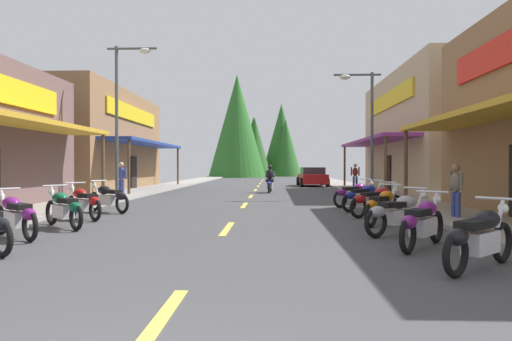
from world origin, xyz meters
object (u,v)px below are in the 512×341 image
(motorcycle_parked_right_3, at_px, (383,206))
(motorcycle_parked_left_1, at_px, (16,215))
(motorcycle_parked_right_4, at_px, (377,200))
(motorcycle_parked_right_0, at_px, (480,237))
(motorcycle_parked_right_1, at_px, (423,222))
(streetlamp_left, at_px, (124,101))
(pedestrian_waiting, at_px, (456,188))
(motorcycle_parked_left_3, at_px, (84,202))
(motorcycle_parked_right_6, at_px, (355,194))
(streetlamp_right, at_px, (364,116))
(motorcycle_parked_left_4, at_px, (108,197))
(motorcycle_parked_right_2, at_px, (399,213))
(motorcycle_parked_right_5, at_px, (364,196))
(pedestrian_by_shop, at_px, (121,177))
(rider_cruising_lead, at_px, (270,181))
(motorcycle_parked_left_2, at_px, (64,208))
(pedestrian_strolling, at_px, (355,174))
(parked_car_curbside, at_px, (312,177))

(motorcycle_parked_right_3, xyz_separation_m, motorcycle_parked_left_1, (-8.22, -2.56, 0.00))
(motorcycle_parked_right_3, relative_size, motorcycle_parked_right_4, 0.96)
(motorcycle_parked_right_0, distance_m, motorcycle_parked_right_1, 1.75)
(motorcycle_parked_right_1, distance_m, motorcycle_parked_right_3, 3.43)
(streetlamp_left, xyz_separation_m, motorcycle_parked_right_1, (9.15, -10.95, -3.80))
(pedestrian_waiting, bearing_deg, motorcycle_parked_left_3, 166.93)
(motorcycle_parked_right_6, bearing_deg, streetlamp_right, 41.59)
(streetlamp_left, xyz_separation_m, motorcycle_parked_left_3, (1.03, -6.65, -3.80))
(motorcycle_parked_right_1, xyz_separation_m, motorcycle_parked_left_3, (-8.12, 4.29, 0.00))
(motorcycle_parked_right_3, bearing_deg, motorcycle_parked_left_4, 107.76)
(motorcycle_parked_right_0, relative_size, motorcycle_parked_right_6, 0.89)
(motorcycle_parked_right_2, relative_size, motorcycle_parked_right_6, 0.98)
(streetlamp_right, height_order, motorcycle_parked_right_5, streetlamp_right)
(motorcycle_parked_right_5, relative_size, pedestrian_by_shop, 1.05)
(motorcycle_parked_right_1, height_order, motorcycle_parked_right_4, same)
(motorcycle_parked_right_0, bearing_deg, rider_cruising_lead, 57.24)
(streetlamp_left, relative_size, pedestrian_waiting, 4.23)
(streetlamp_right, bearing_deg, motorcycle_parked_left_2, -132.38)
(streetlamp_right, xyz_separation_m, pedestrian_strolling, (1.16, 8.86, -2.86))
(motorcycle_parked_right_5, relative_size, motorcycle_parked_right_6, 0.96)
(pedestrian_by_shop, bearing_deg, motorcycle_parked_right_6, -94.34)
(motorcycle_parked_left_1, relative_size, pedestrian_waiting, 1.09)
(motorcycle_parked_right_0, xyz_separation_m, rider_cruising_lead, (-3.19, 19.02, 0.17))
(motorcycle_parked_left_1, bearing_deg, motorcycle_parked_right_1, -146.59)
(motorcycle_parked_right_0, bearing_deg, motorcycle_parked_right_6, 47.63)
(pedestrian_by_shop, bearing_deg, streetlamp_right, -72.39)
(streetlamp_right, bearing_deg, pedestrian_by_shop, 177.98)
(motorcycle_parked_right_2, relative_size, motorcycle_parked_right_5, 1.02)
(motorcycle_parked_left_3, height_order, pedestrian_waiting, pedestrian_waiting)
(motorcycle_parked_right_4, height_order, parked_car_curbside, parked_car_curbside)
(motorcycle_parked_left_1, xyz_separation_m, motorcycle_parked_left_2, (0.28, 1.60, 0.00))
(streetlamp_left, distance_m, motorcycle_parked_left_1, 10.82)
(streetlamp_left, distance_m, pedestrian_waiting, 13.67)
(motorcycle_parked_right_0, xyz_separation_m, motorcycle_parked_right_4, (0.06, 6.90, 0.00))
(pedestrian_by_shop, bearing_deg, motorcycle_parked_left_2, -148.96)
(motorcycle_parked_right_3, distance_m, motorcycle_parked_left_1, 8.61)
(motorcycle_parked_right_3, distance_m, pedestrian_strolling, 18.24)
(motorcycle_parked_left_4, bearing_deg, rider_cruising_lead, -79.97)
(motorcycle_parked_left_3, height_order, pedestrian_strolling, pedestrian_strolling)
(pedestrian_waiting, bearing_deg, motorcycle_parked_left_2, 177.17)
(motorcycle_parked_left_3, bearing_deg, pedestrian_by_shop, -35.05)
(motorcycle_parked_right_4, bearing_deg, motorcycle_parked_left_4, 140.31)
(motorcycle_parked_right_1, bearing_deg, motorcycle_parked_right_2, 36.58)
(streetlamp_right, xyz_separation_m, motorcycle_parked_left_1, (-9.55, -11.76, -3.32))
(streetlamp_left, xyz_separation_m, motorcycle_parked_left_2, (1.31, -8.48, -3.80))
(motorcycle_parked_right_2, height_order, pedestrian_waiting, pedestrian_waiting)
(motorcycle_parked_left_4, height_order, rider_cruising_lead, rider_cruising_lead)
(motorcycle_parked_left_2, xyz_separation_m, pedestrian_by_shop, (-2.13, 10.56, 0.49))
(streetlamp_left, bearing_deg, pedestrian_by_shop, 111.57)
(motorcycle_parked_right_6, relative_size, motorcycle_parked_left_2, 1.14)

